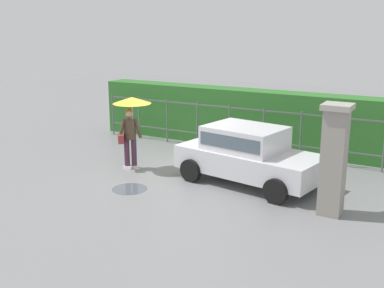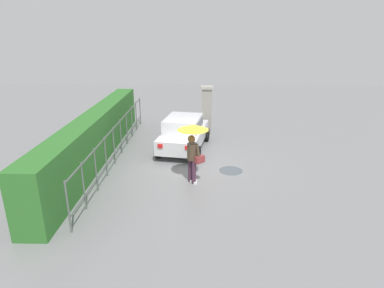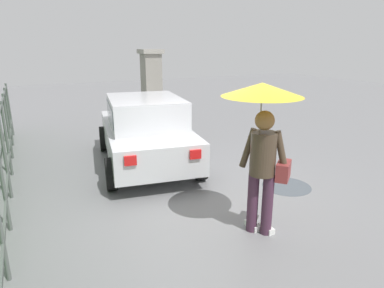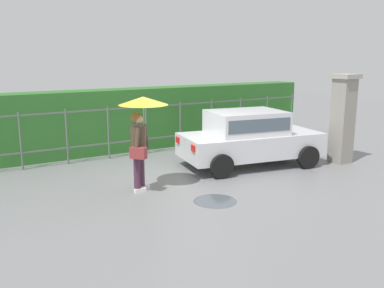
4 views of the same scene
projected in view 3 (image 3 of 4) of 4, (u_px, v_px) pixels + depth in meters
The scene contains 6 objects.
ground_plane at pixel (199, 195), 5.82m from camera, with size 40.00×40.00×0.00m, color slate.
car at pixel (145, 128), 7.14m from camera, with size 3.93×2.35×1.48m.
pedestrian at pixel (263, 124), 4.30m from camera, with size 1.06×1.06×2.06m.
gate_pillar at pixel (152, 92), 9.52m from camera, with size 0.60×0.60×2.42m.
fence_section at pixel (3, 163), 4.98m from camera, with size 10.61×0.05×1.50m.
puddle_near at pixel (286, 186), 6.18m from camera, with size 0.89×0.89×0.00m, color #4C545B.
Camera 3 is at (-4.70, 2.52, 2.50)m, focal length 31.15 mm.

